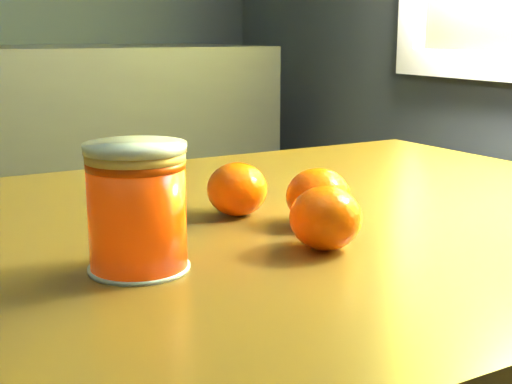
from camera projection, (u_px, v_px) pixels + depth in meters
name	position (u px, v px, depth m)	size (l,w,h in m)	color
table	(245.00, 311.00, 0.73)	(1.04, 0.76, 0.75)	brown
juice_glass	(137.00, 208.00, 0.56)	(0.08, 0.08, 0.10)	#FF3D05
orange_front	(318.00, 196.00, 0.70)	(0.06, 0.06, 0.06)	#FF5805
orange_back	(237.00, 189.00, 0.73)	(0.06, 0.06, 0.06)	#FF5805
orange_extra	(326.00, 218.00, 0.62)	(0.06, 0.06, 0.06)	#FF5805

